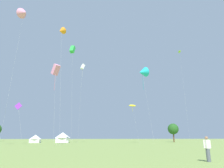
# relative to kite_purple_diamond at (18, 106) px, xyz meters

# --- Properties ---
(kite_purple_diamond) EXTENTS (3.13, 0.86, 10.49)m
(kite_purple_diamond) POSITION_rel_kite_purple_diamond_xyz_m (0.00, 0.00, 0.00)
(kite_purple_diamond) COLOR purple
(kite_purple_diamond) RESTS_ON ground
(kite_orange_delta) EXTENTS (2.80, 3.70, 27.07)m
(kite_orange_delta) POSITION_rel_kite_purple_diamond_xyz_m (10.87, -10.60, 16.59)
(kite_orange_delta) COLOR orange
(kite_orange_delta) RESTS_ON ground
(kite_pink_delta) EXTENTS (4.24, 4.22, 37.09)m
(kite_pink_delta) POSITION_rel_kite_purple_diamond_xyz_m (-0.90, -2.30, 25.98)
(kite_pink_delta) COLOR pink
(kite_pink_delta) RESTS_ON ground
(kite_pink_box) EXTENTS (2.31, 2.65, 17.77)m
(kite_pink_box) POSITION_rel_kite_purple_diamond_xyz_m (10.16, -10.06, 7.03)
(kite_pink_box) COLOR pink
(kite_pink_box) RESTS_ON ground
(kite_lime_parafoil) EXTENTS (1.33, 2.28, 33.16)m
(kite_lime_parafoil) POSITION_rel_kite_purple_diamond_xyz_m (51.67, 11.03, 23.23)
(kite_lime_parafoil) COLOR #99DB2D
(kite_lime_parafoil) RESTS_ON ground
(kite_yellow_parafoil) EXTENTS (2.35, 1.66, 10.10)m
(kite_yellow_parafoil) POSITION_rel_kite_purple_diamond_xyz_m (29.46, -3.09, 0.33)
(kite_yellow_parafoil) COLOR yellow
(kite_yellow_parafoil) RESTS_ON ground
(kite_cyan_delta) EXTENTS (3.87, 3.77, 21.54)m
(kite_cyan_delta) POSITION_rel_kite_purple_diamond_xyz_m (33.26, -1.06, 10.47)
(kite_cyan_delta) COLOR #1EB7CC
(kite_cyan_delta) RESTS_ON ground
(kite_white_box) EXTENTS (1.64, 2.04, 25.30)m
(kite_white_box) POSITION_rel_kite_purple_diamond_xyz_m (15.89, 9.25, 14.90)
(kite_white_box) COLOR white
(kite_white_box) RESTS_ON ground
(kite_green_box) EXTENTS (1.96, 2.59, 27.91)m
(kite_green_box) POSITION_rel_kite_purple_diamond_xyz_m (12.83, 1.04, 17.26)
(kite_green_box) COLOR green
(kite_green_box) RESTS_ON ground
(person_spectator) EXTENTS (0.57, 0.32, 1.73)m
(person_spectator) POSITION_rel_kite_purple_diamond_xyz_m (25.57, -40.57, -8.54)
(person_spectator) COLOR #565B66
(person_spectator) RESTS_ON ground
(festival_tent_center) EXTENTS (3.67, 3.67, 2.38)m
(festival_tent_center) POSITION_rel_kite_purple_diamond_xyz_m (2.36, 11.99, -8.07)
(festival_tent_center) COLOR white
(festival_tent_center) RESTS_ON ground
(festival_tent_right) EXTENTS (4.84, 4.84, 3.15)m
(festival_tent_right) POSITION_rel_kite_purple_diamond_xyz_m (10.54, 11.99, -7.64)
(festival_tent_right) COLOR white
(festival_tent_right) RESTS_ON ground
(tree_distant_right) EXTENTS (3.80, 3.80, 6.43)m
(tree_distant_right) POSITION_rel_kite_purple_diamond_xyz_m (48.68, 15.18, -4.89)
(tree_distant_right) COLOR brown
(tree_distant_right) RESTS_ON ground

